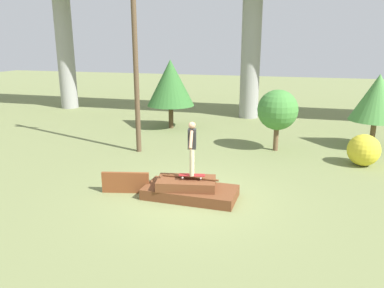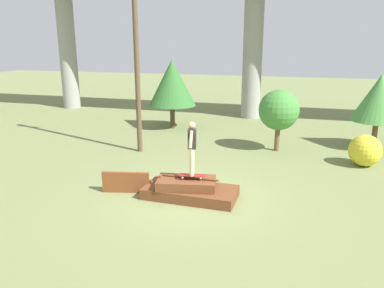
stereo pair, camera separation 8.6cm
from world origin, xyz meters
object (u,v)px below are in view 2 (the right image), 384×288
at_px(tree_behind_left, 279,110).
at_px(tree_mid_back, 379,98).
at_px(skateboard, 192,175).
at_px(utility_pole, 136,38).
at_px(skater, 192,145).
at_px(tree_behind_right, 172,83).
at_px(bush_yellow_flowering, 365,150).

relative_size(tree_behind_left, tree_mid_back, 0.81).
xyz_separation_m(skateboard, utility_pole, (-3.40, 3.98, 3.76)).
bearing_deg(skater, tree_behind_right, 112.82).
bearing_deg(skater, tree_behind_left, 70.91).
xyz_separation_m(skater, tree_behind_left, (1.96, 5.66, 0.10)).
xyz_separation_m(tree_behind_left, tree_mid_back, (3.87, 1.48, 0.45)).
bearing_deg(skateboard, tree_behind_right, 112.82).
bearing_deg(skateboard, tree_behind_left, 70.91).
distance_m(tree_behind_right, bush_yellow_flowering, 9.63).
distance_m(skater, tree_behind_left, 5.99).
bearing_deg(tree_behind_right, tree_mid_back, -7.62).
bearing_deg(tree_mid_back, skateboard, -129.20).
xyz_separation_m(skateboard, tree_behind_left, (1.96, 5.66, 0.98)).
xyz_separation_m(tree_behind_right, bush_yellow_flowering, (8.66, -3.84, -1.75)).
height_order(skater, utility_pole, utility_pole).
bearing_deg(bush_yellow_flowering, tree_behind_left, 160.66).
relative_size(skater, tree_behind_right, 0.44).
relative_size(skateboard, tree_mid_back, 0.25).
distance_m(skater, bush_yellow_flowering, 6.93).
height_order(skater, tree_behind_left, tree_behind_left).
bearing_deg(tree_mid_back, tree_behind_right, 172.38).
height_order(utility_pole, tree_mid_back, utility_pole).
bearing_deg(tree_behind_left, tree_behind_right, 153.54).
bearing_deg(utility_pole, skateboard, -49.51).
xyz_separation_m(skater, utility_pole, (-3.40, 3.98, 2.88)).
distance_m(skater, tree_mid_back, 9.23).
relative_size(tree_mid_back, bush_yellow_flowering, 2.70).
distance_m(utility_pole, tree_mid_back, 10.03).
xyz_separation_m(utility_pole, tree_behind_left, (5.36, 1.68, -2.78)).
bearing_deg(tree_behind_right, skater, -67.18).
relative_size(skateboard, utility_pole, 0.09).
height_order(utility_pole, tree_behind_right, utility_pole).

